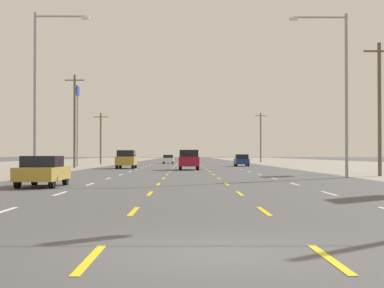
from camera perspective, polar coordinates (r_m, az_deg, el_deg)
The scene contains 15 objects.
ground_plane at distance 75.53m, azimuth -0.32°, elevation -2.13°, with size 572.00×572.00×0.00m, color #4C4C4F.
lane_markings at distance 114.02m, azimuth -0.41°, elevation -1.73°, with size 10.64×227.60×0.01m.
signal_span_wire at distance 19.75m, azimuth -0.74°, elevation 10.29°, with size 25.40×0.53×8.91m.
sedan_far_left_nearest at distance 29.97m, azimuth -13.65°, elevation -2.42°, with size 1.80×4.50×1.46m.
suv_center_turn_near at distance 60.89m, azimuth -0.29°, elevation -1.44°, with size 1.98×4.90×1.98m.
suv_far_left_mid at distance 66.98m, azimuth -6.08°, elevation -1.39°, with size 1.98×4.90×1.98m.
hatchback_far_right_midfar at distance 78.91m, azimuth 4.60°, elevation -1.51°, with size 1.72×3.90×1.54m.
sedan_inner_left_far at distance 104.21m, azimuth -2.22°, elevation -1.39°, with size 1.80×4.50×1.46m.
pole_sign_left_row_2 at distance 80.80m, azimuth -10.55°, elevation 3.18°, with size 0.24×1.78×10.34m.
streetlight_left_row_0 at distance 41.37m, azimuth -13.91°, elevation 5.42°, with size 3.60×0.26×10.78m.
streetlight_right_row_0 at distance 41.53m, azimuth 13.64°, elevation 5.41°, with size 3.82×0.26×10.75m.
utility_pole_right_row_0 at distance 45.44m, azimuth 16.96°, elevation 3.33°, with size 2.20×0.26×9.42m.
utility_pole_left_row_1 at distance 70.30m, azimuth -10.81°, elevation 2.23°, with size 2.20×0.26×10.47m.
utility_pole_left_row_2 at distance 98.83m, azimuth -8.45°, elevation 0.61°, with size 2.20×0.26×8.08m.
utility_pole_right_row_3 at distance 123.98m, azimuth 6.38°, elevation 0.70°, with size 2.20×0.26×9.87m.
Camera 1 is at (-0.36, -9.51, 1.53)m, focal length 57.65 mm.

